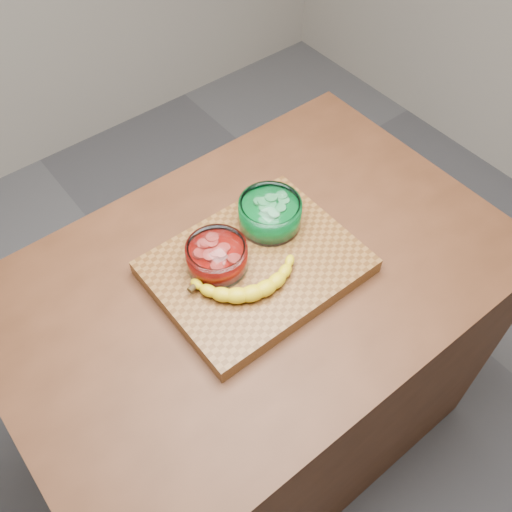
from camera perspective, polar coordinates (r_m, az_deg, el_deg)
ground at (r=2.10m, az=0.00°, el=-16.43°), size 3.50×3.50×0.00m
counter at (r=1.69m, az=0.00°, el=-10.76°), size 1.20×0.80×0.90m
cutting_board at (r=1.29m, az=0.00°, el=-1.10°), size 0.45×0.35×0.04m
bowl_red at (r=1.25m, az=-3.93°, el=-0.05°), size 0.14×0.14×0.06m
bowl_green at (r=1.32m, az=1.40°, el=4.26°), size 0.15×0.15×0.07m
banana at (r=1.23m, az=-0.87°, el=-1.99°), size 0.26×0.16×0.04m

